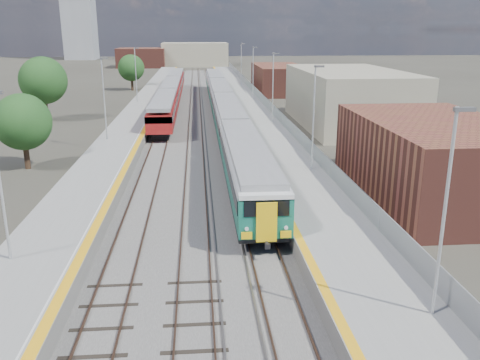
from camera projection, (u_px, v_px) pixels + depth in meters
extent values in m
plane|color=#47443A|center=(211.00, 120.00, 63.97)|extent=(320.00, 320.00, 0.00)
cube|color=#565451|center=(193.00, 116.00, 66.16)|extent=(10.50, 155.00, 0.06)
cube|color=#4C3323|center=(216.00, 112.00, 68.77)|extent=(0.07, 160.00, 0.14)
cube|color=#4C3323|center=(226.00, 112.00, 68.89)|extent=(0.07, 160.00, 0.14)
cube|color=#4C3323|center=(190.00, 113.00, 68.49)|extent=(0.07, 160.00, 0.14)
cube|color=#4C3323|center=(201.00, 113.00, 68.61)|extent=(0.07, 160.00, 0.14)
cube|color=#4C3323|center=(164.00, 113.00, 68.21)|extent=(0.07, 160.00, 0.14)
cube|color=#4C3323|center=(174.00, 113.00, 68.33)|extent=(0.07, 160.00, 0.14)
cube|color=gray|center=(213.00, 113.00, 68.75)|extent=(0.08, 160.00, 0.10)
cube|color=gray|center=(203.00, 113.00, 68.64)|extent=(0.08, 160.00, 0.10)
cube|color=slate|center=(250.00, 112.00, 66.64)|extent=(4.70, 155.00, 1.00)
cube|color=gray|center=(250.00, 108.00, 66.49)|extent=(4.70, 155.00, 0.03)
cube|color=#F1AA15|center=(234.00, 108.00, 66.32)|extent=(0.40, 155.00, 0.01)
cube|color=gray|center=(267.00, 103.00, 66.50)|extent=(0.06, 155.00, 1.20)
cylinder|color=#9EA0A3|center=(444.00, 216.00, 17.29)|extent=(0.12, 0.12, 7.50)
cube|color=#4C4C4F|center=(465.00, 109.00, 16.27)|extent=(0.70, 0.18, 0.14)
cylinder|color=#9EA0A3|center=(313.00, 118.00, 36.39)|extent=(0.12, 0.12, 7.50)
cube|color=#4C4C4F|center=(319.00, 66.00, 35.37)|extent=(0.70, 0.18, 0.14)
cylinder|color=#9EA0A3|center=(273.00, 88.00, 55.50)|extent=(0.12, 0.12, 7.50)
cube|color=#4C4C4F|center=(276.00, 53.00, 54.48)|extent=(0.70, 0.18, 0.14)
cylinder|color=#9EA0A3|center=(253.00, 73.00, 74.61)|extent=(0.12, 0.12, 7.50)
cube|color=#4C4C4F|center=(255.00, 47.00, 73.59)|extent=(0.70, 0.18, 0.14)
cylinder|color=#9EA0A3|center=(241.00, 64.00, 93.71)|extent=(0.12, 0.12, 7.50)
cube|color=#4C4C4F|center=(243.00, 44.00, 92.69)|extent=(0.70, 0.18, 0.14)
cube|color=slate|center=(140.00, 113.00, 65.48)|extent=(4.30, 155.00, 1.00)
cube|color=gray|center=(140.00, 110.00, 65.34)|extent=(4.30, 155.00, 0.03)
cube|color=#F1AA15|center=(155.00, 109.00, 65.49)|extent=(0.45, 155.00, 0.01)
cube|color=silver|center=(152.00, 109.00, 65.46)|extent=(0.08, 155.00, 0.01)
cylinder|color=#9EA0A3|center=(104.00, 99.00, 46.50)|extent=(0.12, 0.12, 7.50)
cube|color=#4C4C4F|center=(104.00, 58.00, 45.48)|extent=(0.70, 0.18, 0.14)
cylinder|color=#9EA0A3|center=(136.00, 75.00, 71.34)|extent=(0.12, 0.12, 7.50)
cube|color=#4C4C4F|center=(136.00, 48.00, 70.32)|extent=(0.70, 0.18, 0.14)
cube|color=brown|center=(435.00, 159.00, 33.78)|extent=(9.00, 16.00, 5.20)
cube|color=gray|center=(348.00, 98.00, 59.57)|extent=(11.00, 22.00, 6.40)
cube|color=brown|center=(279.00, 79.00, 91.08)|extent=(8.00, 18.00, 4.80)
cube|color=gray|center=(195.00, 54.00, 158.34)|extent=(20.00, 14.00, 7.00)
cube|color=brown|center=(142.00, 58.00, 152.47)|extent=(14.00, 12.00, 5.60)
cube|color=gray|center=(78.00, 4.00, 188.40)|extent=(11.00, 11.00, 40.00)
cube|color=black|center=(247.00, 184.00, 34.26)|extent=(2.61, 18.75, 0.44)
cube|color=#125E42|center=(247.00, 173.00, 34.05)|extent=(2.71, 18.75, 1.10)
cube|color=black|center=(247.00, 161.00, 33.80)|extent=(2.77, 18.75, 0.75)
cube|color=silver|center=(247.00, 152.00, 33.63)|extent=(2.71, 18.75, 0.46)
cube|color=gray|center=(247.00, 146.00, 33.52)|extent=(2.40, 18.75, 0.38)
cube|color=black|center=(229.00, 130.00, 52.65)|extent=(2.61, 18.75, 0.44)
cube|color=#125E42|center=(229.00, 123.00, 52.43)|extent=(2.71, 18.75, 1.10)
cube|color=black|center=(229.00, 115.00, 52.19)|extent=(2.77, 18.75, 0.75)
cube|color=silver|center=(229.00, 109.00, 52.02)|extent=(2.71, 18.75, 0.46)
cube|color=gray|center=(229.00, 105.00, 51.90)|extent=(2.40, 18.75, 0.38)
cube|color=black|center=(220.00, 104.00, 71.04)|extent=(2.61, 18.75, 0.44)
cube|color=#125E42|center=(220.00, 99.00, 70.82)|extent=(2.71, 18.75, 1.10)
cube|color=black|center=(220.00, 93.00, 70.57)|extent=(2.77, 18.75, 0.75)
cube|color=silver|center=(220.00, 88.00, 70.40)|extent=(2.71, 18.75, 0.46)
cube|color=gray|center=(220.00, 85.00, 70.29)|extent=(2.40, 18.75, 0.38)
cube|color=black|center=(215.00, 89.00, 89.42)|extent=(2.61, 18.75, 0.44)
cube|color=#125E42|center=(215.00, 85.00, 89.21)|extent=(2.71, 18.75, 1.10)
cube|color=black|center=(215.00, 80.00, 88.96)|extent=(2.77, 18.75, 0.75)
cube|color=silver|center=(215.00, 76.00, 88.79)|extent=(2.71, 18.75, 0.46)
cube|color=gray|center=(215.00, 74.00, 88.68)|extent=(2.40, 18.75, 0.38)
cube|color=#125E42|center=(266.00, 218.00, 24.73)|extent=(2.69, 0.58, 2.02)
cube|color=black|center=(267.00, 209.00, 24.28)|extent=(2.21, 0.06, 0.77)
cube|color=yellow|center=(267.00, 222.00, 24.42)|extent=(1.01, 0.10, 2.02)
cube|color=black|center=(165.00, 124.00, 58.46)|extent=(1.79, 15.21, 0.62)
cube|color=maroon|center=(164.00, 111.00, 58.04)|extent=(2.64, 17.90, 1.88)
cube|color=black|center=(164.00, 107.00, 57.90)|extent=(2.69, 17.90, 0.66)
cube|color=gray|center=(164.00, 99.00, 57.63)|extent=(2.35, 17.90, 0.38)
cube|color=black|center=(172.00, 102.00, 76.03)|extent=(1.79, 15.21, 0.62)
cube|color=maroon|center=(171.00, 92.00, 75.61)|extent=(2.64, 17.90, 1.88)
cube|color=black|center=(171.00, 89.00, 75.48)|extent=(2.69, 17.90, 0.66)
cube|color=gray|center=(171.00, 83.00, 75.21)|extent=(2.35, 17.90, 0.38)
cube|color=black|center=(176.00, 89.00, 93.61)|extent=(1.79, 15.21, 0.62)
cube|color=maroon|center=(176.00, 80.00, 93.18)|extent=(2.64, 17.90, 1.88)
cube|color=black|center=(176.00, 78.00, 93.05)|extent=(2.69, 17.90, 0.66)
cube|color=gray|center=(176.00, 73.00, 92.78)|extent=(2.35, 17.90, 0.38)
cylinder|color=#382619|center=(27.00, 156.00, 41.04)|extent=(0.44, 0.44, 2.13)
sphere|color=#23481C|center=(23.00, 122.00, 40.25)|extent=(4.50, 4.50, 4.50)
cylinder|color=#382619|center=(46.00, 109.00, 63.05)|extent=(0.44, 0.44, 2.72)
sphere|color=#23481C|center=(43.00, 80.00, 62.04)|extent=(5.75, 5.75, 5.75)
cylinder|color=#382619|center=(132.00, 84.00, 94.38)|extent=(0.44, 0.44, 2.28)
sphere|color=#23481C|center=(131.00, 68.00, 93.53)|extent=(4.82, 4.82, 4.82)
cylinder|color=#382619|center=(339.00, 96.00, 77.88)|extent=(0.44, 0.44, 2.06)
sphere|color=#23481C|center=(340.00, 79.00, 77.11)|extent=(4.36, 4.36, 4.36)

